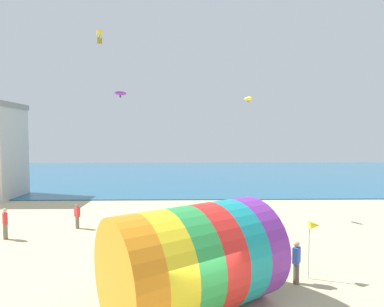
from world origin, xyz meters
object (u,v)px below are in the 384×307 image
object	(u,v)px
kite_purple_parafoil	(120,93)
bystander_near_water	(5,223)
bystander_mid_beach	(77,216)
kite_handler	(296,262)
giant_inflatable_tube	(194,259)
beach_flag	(314,228)
kite_yellow_parafoil	(248,99)
kite_yellow_box	(99,37)

from	to	relation	value
kite_purple_parafoil	bystander_near_water	world-z (taller)	kite_purple_parafoil
kite_purple_parafoil	bystander_mid_beach	distance (m)	9.04
kite_handler	bystander_near_water	bearing A→B (deg)	159.66
giant_inflatable_tube	beach_flag	world-z (taller)	giant_inflatable_tube
giant_inflatable_tube	kite_yellow_parafoil	world-z (taller)	kite_yellow_parafoil
giant_inflatable_tube	kite_yellow_parafoil	distance (m)	14.86
giant_inflatable_tube	kite_yellow_box	world-z (taller)	kite_yellow_box
kite_handler	kite_yellow_box	bearing A→B (deg)	129.33
kite_yellow_box	bystander_near_water	bearing A→B (deg)	-109.00
kite_handler	bystander_near_water	size ratio (longest dim) A/B	0.97
giant_inflatable_tube	kite_yellow_parafoil	size ratio (longest dim) A/B	6.94
kite_purple_parafoil	kite_yellow_parafoil	size ratio (longest dim) A/B	1.00
giant_inflatable_tube	kite_yellow_box	bearing A→B (deg)	115.17
kite_yellow_box	beach_flag	distance (m)	22.63
kite_yellow_parafoil	beach_flag	world-z (taller)	kite_yellow_parafoil
beach_flag	kite_yellow_parafoil	bearing A→B (deg)	94.09
bystander_near_water	bystander_mid_beach	world-z (taller)	bystander_near_water
kite_purple_parafoil	kite_yellow_parafoil	distance (m)	9.39
beach_flag	kite_purple_parafoil	bearing A→B (deg)	135.67
kite_yellow_box	bystander_mid_beach	size ratio (longest dim) A/B	0.71
kite_yellow_box	beach_flag	bearing A→B (deg)	-47.87
kite_handler	kite_yellow_parafoil	xyz separation A→B (m)	(0.14, 10.54, 7.87)
kite_yellow_parafoil	kite_yellow_box	bearing A→B (deg)	161.83
kite_yellow_box	bystander_mid_beach	world-z (taller)	kite_yellow_box
kite_purple_parafoil	bystander_near_water	size ratio (longest dim) A/B	0.53
kite_yellow_box	giant_inflatable_tube	bearing A→B (deg)	-64.83
bystander_near_water	bystander_mid_beach	bearing A→B (deg)	30.03
bystander_near_water	beach_flag	xyz separation A→B (m)	(15.81, -5.13, 1.24)
bystander_near_water	beach_flag	world-z (taller)	beach_flag
kite_handler	beach_flag	distance (m)	1.59
kite_yellow_parafoil	bystander_near_water	xyz separation A→B (m)	(-15.09, -5.00, -7.84)
bystander_near_water	kite_purple_parafoil	bearing A→B (deg)	39.65
kite_handler	kite_yellow_parafoil	distance (m)	13.16
giant_inflatable_tube	beach_flag	bearing A→B (deg)	24.10
bystander_mid_beach	beach_flag	size ratio (longest dim) A/B	0.65
kite_yellow_box	kite_purple_parafoil	bearing A→B (deg)	-57.98
bystander_near_water	kite_yellow_parafoil	bearing A→B (deg)	18.34
giant_inflatable_tube	kite_handler	distance (m)	4.67
kite_yellow_box	beach_flag	world-z (taller)	kite_yellow_box
giant_inflatable_tube	beach_flag	distance (m)	5.55
kite_yellow_box	beach_flag	size ratio (longest dim) A/B	0.46
giant_inflatable_tube	kite_purple_parafoil	distance (m)	15.02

